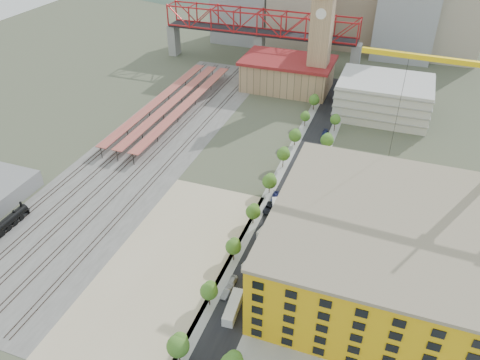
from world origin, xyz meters
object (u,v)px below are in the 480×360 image
(clock_tower, at_px, (322,25))
(site_trailer_d, at_px, (278,212))
(site_trailer_c, at_px, (271,227))
(locomotive, at_px, (2,227))
(site_trailer_b, at_px, (256,260))
(site_trailer_a, at_px, (233,307))
(car_0, at_px, (232,282))
(construction_building, at_px, (373,248))

(clock_tower, xyz_separation_m, site_trailer_d, (8.00, -84.88, -27.27))
(site_trailer_c, distance_m, site_trailer_d, 6.77)
(locomotive, height_order, site_trailer_c, locomotive)
(site_trailer_b, distance_m, site_trailer_d, 19.46)
(locomotive, xyz_separation_m, site_trailer_a, (66.00, -3.98, -0.63))
(site_trailer_a, bearing_deg, site_trailer_d, 85.66)
(site_trailer_d, bearing_deg, car_0, -116.10)
(clock_tower, height_order, site_trailer_a, clock_tower)
(site_trailer_b, xyz_separation_m, site_trailer_d, (0.00, 19.46, 0.20))
(locomotive, relative_size, car_0, 4.66)
(locomotive, xyz_separation_m, site_trailer_b, (66.00, 11.66, -0.65))
(car_0, bearing_deg, site_trailer_b, 67.71)
(site_trailer_c, bearing_deg, locomotive, -146.56)
(locomotive, relative_size, site_trailer_c, 1.96)
(construction_building, height_order, locomotive, construction_building)
(clock_tower, distance_m, site_trailer_b, 108.19)
(locomotive, height_order, site_trailer_a, locomotive)
(construction_building, height_order, site_trailer_a, construction_building)
(clock_tower, relative_size, site_trailer_a, 5.71)
(site_trailer_c, height_order, car_0, site_trailer_c)
(site_trailer_c, bearing_deg, car_0, -84.89)
(locomotive, distance_m, site_trailer_a, 66.12)
(clock_tower, distance_m, car_0, 116.32)
(site_trailer_d, bearing_deg, locomotive, -174.72)
(site_trailer_d, bearing_deg, site_trailer_c, -109.96)
(site_trailer_a, relative_size, site_trailer_d, 0.87)
(locomotive, bearing_deg, site_trailer_a, -3.45)
(construction_building, bearing_deg, site_trailer_a, -142.45)
(site_trailer_b, bearing_deg, site_trailer_c, 105.20)
(site_trailer_a, xyz_separation_m, site_trailer_d, (0.00, 35.10, 0.18))
(clock_tower, xyz_separation_m, construction_building, (34.00, -99.99, -19.29))
(site_trailer_c, distance_m, car_0, 21.37)
(clock_tower, bearing_deg, site_trailer_b, -85.62)
(locomotive, xyz_separation_m, site_trailer_c, (66.00, 24.35, -0.47))
(clock_tower, bearing_deg, site_trailer_d, -84.62)
(construction_building, distance_m, site_trailer_b, 27.60)
(site_trailer_c, relative_size, car_0, 2.38)
(clock_tower, relative_size, site_trailer_d, 4.99)
(construction_building, xyz_separation_m, site_trailer_d, (-26.00, 15.11, -7.98))
(car_0, bearing_deg, site_trailer_c, 79.17)
(clock_tower, distance_m, site_trailer_a, 123.34)
(site_trailer_b, xyz_separation_m, site_trailer_c, (0.00, 12.69, 0.18))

